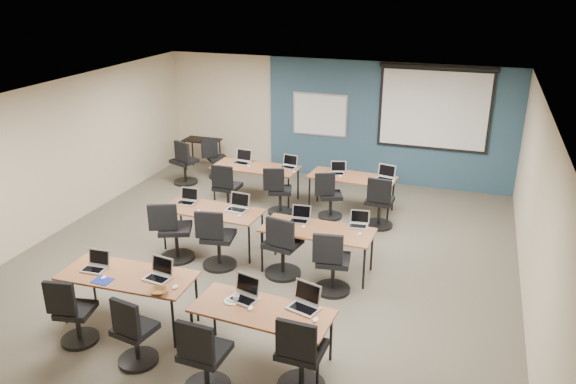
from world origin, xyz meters
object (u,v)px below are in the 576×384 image
at_px(training_table_back_left, 256,169).
at_px(laptop_2, 245,293).
at_px(task_chair_0, 73,317).
at_px(task_chair_9, 279,195).
at_px(laptop_3, 305,302).
at_px(laptop_11, 386,176).
at_px(task_chair_4, 173,236).
at_px(task_chair_10, 329,199).
at_px(training_table_front_left, 128,278).
at_px(training_table_mid_right, 317,232).
at_px(laptop_1, 159,273).
at_px(task_chair_6, 282,251).
at_px(spare_chair_a, 216,162).
at_px(laptop_8, 242,160).
at_px(task_chair_1, 134,337).
at_px(task_chair_7, 332,267).
at_px(training_table_front_right, 262,313).
at_px(laptop_4, 188,199).
at_px(task_chair_5, 217,243).
at_px(laptop_10, 337,171).
at_px(laptop_0, 96,265).
at_px(training_table_mid_left, 212,212).
at_px(laptop_9, 289,164).
at_px(utility_table, 202,144).
at_px(task_chair_2, 204,362).
at_px(task_chair_11, 379,206).
at_px(training_table_back_right, 352,179).
at_px(laptop_7, 359,222).
at_px(task_chair_8, 227,192).
at_px(laptop_6, 300,217).
at_px(task_chair_3, 300,360).
at_px(spare_chair_b, 184,166).
at_px(laptop_5, 238,206).
at_px(projector_screen, 435,104).
at_px(whiteboard, 320,115).

height_order(training_table_back_left, laptop_2, laptop_2).
distance_m(task_chair_0, task_chair_9, 4.88).
xyz_separation_m(laptop_3, laptop_11, (0.15, 4.77, -0.00)).
height_order(task_chair_4, task_chair_10, task_chair_4).
xyz_separation_m(training_table_front_left, training_table_mid_right, (1.99, 2.17, -0.00)).
distance_m(laptop_1, task_chair_6, 2.10).
bearing_deg(spare_chair_a, task_chair_9, -80.22).
bearing_deg(laptop_8, training_table_front_left, -78.78).
bearing_deg(task_chair_1, task_chair_7, 62.40).
xyz_separation_m(training_table_front_right, laptop_4, (-2.43, 2.69, 0.11)).
bearing_deg(task_chair_5, laptop_10, 58.24).
height_order(task_chair_4, spare_chair_a, task_chair_4).
bearing_deg(laptop_0, training_table_mid_left, 73.42).
distance_m(laptop_9, utility_table, 2.87).
bearing_deg(task_chair_2, task_chair_11, 81.14).
distance_m(training_table_back_right, laptop_7, 2.30).
height_order(task_chair_7, task_chair_8, task_chair_7).
height_order(laptop_4, task_chair_9, task_chair_9).
bearing_deg(task_chair_5, laptop_6, 17.68).
height_order(training_table_mid_left, laptop_4, laptop_4).
bearing_deg(task_chair_7, training_table_front_right, -110.50).
bearing_deg(task_chair_2, task_chair_6, 93.81).
bearing_deg(laptop_6, utility_table, 129.41).
relative_size(training_table_back_left, laptop_1, 5.27).
height_order(task_chair_3, laptop_10, task_chair_3).
bearing_deg(task_chair_5, laptop_3, -51.03).
distance_m(training_table_front_left, task_chair_7, 2.88).
bearing_deg(task_chair_2, laptop_7, 76.73).
height_order(laptop_7, laptop_11, laptop_11).
height_order(laptop_1, task_chair_11, task_chair_11).
bearing_deg(training_table_mid_left, laptop_9, 81.24).
distance_m(laptop_9, spare_chair_b, 2.57).
distance_m(training_table_mid_left, laptop_11, 3.51).
xyz_separation_m(laptop_2, laptop_9, (-1.09, 4.89, -0.00)).
bearing_deg(utility_table, training_table_front_right, -57.22).
height_order(laptop_2, laptop_5, same).
bearing_deg(laptop_6, task_chair_6, -106.03).
bearing_deg(task_chair_8, task_chair_4, -89.50).
bearing_deg(projector_screen, training_table_back_right, -125.53).
height_order(laptop_0, utility_table, laptop_0).
bearing_deg(task_chair_6, whiteboard, 108.54).
bearing_deg(task_chair_0, training_table_front_left, 46.60).
bearing_deg(task_chair_9, laptop_11, 1.72).
bearing_deg(laptop_8, training_table_back_right, 3.99).
distance_m(training_table_mid_left, laptop_3, 3.31).
bearing_deg(utility_table, laptop_4, -66.21).
height_order(laptop_2, task_chair_4, task_chair_4).
xyz_separation_m(training_table_mid_right, laptop_3, (0.46, -2.14, 0.11)).
height_order(laptop_5, laptop_9, laptop_5).
xyz_separation_m(task_chair_3, laptop_5, (-2.09, 3.07, 0.36)).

